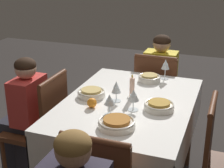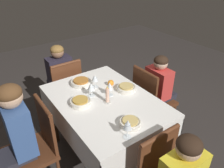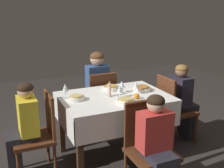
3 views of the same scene
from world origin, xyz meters
name	(u,v)px [view 2 (image 2 of 3)]	position (x,y,z in m)	size (l,w,h in m)	color
ground_plane	(106,155)	(0.00, 0.00, 0.00)	(8.00, 8.00, 0.00)	#332D2B
dining_table	(105,108)	(0.00, 0.00, 0.66)	(1.22, 0.87, 0.77)	white
chair_north	(36,144)	(0.10, 0.68, 0.49)	(0.42, 0.42, 0.90)	#562D19
chair_east	(65,88)	(0.86, 0.06, 0.49)	(0.42, 0.42, 0.90)	#562D19
chair_south	(151,98)	(0.04, -0.68, 0.49)	(0.42, 0.42, 0.90)	#562D19
person_adult_denim	(15,138)	(0.10, 0.84, 0.65)	(0.30, 0.34, 1.15)	#282833
person_child_dark	(59,78)	(1.02, 0.06, 0.57)	(0.33, 0.30, 1.04)	#282833
person_child_red	(161,90)	(0.04, -0.85, 0.56)	(0.30, 0.33, 1.01)	#282833
bowl_north	(80,102)	(0.06, 0.23, 0.80)	(0.20, 0.20, 0.06)	silver
wine_glass_north	(91,87)	(0.13, 0.07, 0.87)	(0.08, 0.08, 0.14)	white
bowl_west	(130,122)	(-0.44, 0.04, 0.80)	(0.18, 0.18, 0.06)	silver
wine_glass_west	(128,125)	(-0.53, 0.14, 0.89)	(0.07, 0.07, 0.17)	white
bowl_east	(81,82)	(0.38, 0.05, 0.80)	(0.22, 0.22, 0.06)	silver
wine_glass_east	(95,79)	(0.25, -0.05, 0.87)	(0.07, 0.07, 0.14)	white
bowl_south	(126,88)	(0.01, -0.27, 0.80)	(0.20, 0.20, 0.06)	silver
wine_glass_south	(110,87)	(0.03, -0.08, 0.87)	(0.07, 0.07, 0.15)	white
candle_centerpiece	(107,96)	(-0.06, 0.01, 0.84)	(0.06, 0.06, 0.18)	beige
orange_fruit	(111,83)	(0.18, -0.20, 0.80)	(0.06, 0.06, 0.06)	orange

